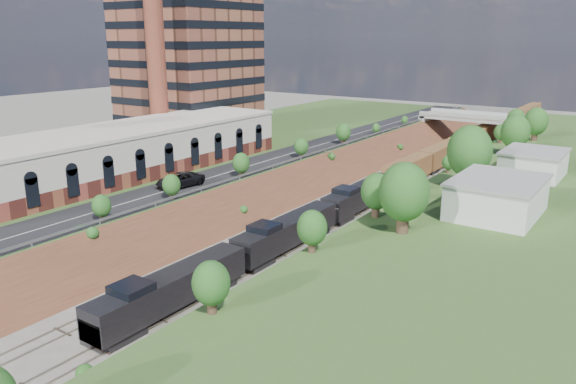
% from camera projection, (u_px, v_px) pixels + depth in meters
% --- Properties ---
extents(platform_left, '(44.00, 180.00, 5.00)m').
position_uv_depth(platform_left, '(190.00, 163.00, 103.02)').
color(platform_left, '#3F5C26').
rests_on(platform_left, ground).
extents(embankment_left, '(10.00, 180.00, 10.00)m').
position_uv_depth(embankment_left, '(289.00, 195.00, 91.74)').
color(embankment_left, brown).
rests_on(embankment_left, ground).
extents(embankment_right, '(10.00, 180.00, 10.00)m').
position_uv_depth(embankment_right, '(417.00, 218.00, 79.79)').
color(embankment_right, brown).
rests_on(embankment_right, ground).
extents(rail_left_track, '(1.58, 180.00, 0.18)m').
position_uv_depth(rail_left_track, '(334.00, 202.00, 87.16)').
color(rail_left_track, gray).
rests_on(rail_left_track, ground).
extents(rail_right_track, '(1.58, 180.00, 0.18)m').
position_uv_depth(rail_right_track, '(364.00, 208.00, 84.33)').
color(rail_right_track, gray).
rests_on(rail_right_track, ground).
extents(road, '(8.00, 180.00, 0.10)m').
position_uv_depth(road, '(267.00, 161.00, 92.83)').
color(road, black).
rests_on(road, platform_left).
extents(guardrail, '(0.10, 171.00, 0.70)m').
position_uv_depth(guardrail, '(287.00, 161.00, 90.31)').
color(guardrail, '#99999E').
rests_on(guardrail, platform_left).
extents(commercial_building, '(14.30, 62.30, 7.00)m').
position_uv_depth(commercial_building, '(107.00, 154.00, 81.19)').
color(commercial_building, brown).
rests_on(commercial_building, platform_left).
extents(smokestack, '(3.20, 3.20, 40.00)m').
position_uv_depth(smokestack, '(155.00, 36.00, 95.42)').
color(smokestack, brown).
rests_on(smokestack, platform_left).
extents(overpass, '(24.50, 8.30, 7.40)m').
position_uv_depth(overpass, '(473.00, 123.00, 133.77)').
color(overpass, gray).
rests_on(overpass, ground).
extents(white_building_near, '(9.00, 12.00, 4.00)m').
position_uv_depth(white_building_near, '(497.00, 198.00, 64.76)').
color(white_building_near, silver).
rests_on(white_building_near, platform_right).
extents(white_building_far, '(8.00, 10.00, 3.60)m').
position_uv_depth(white_building_far, '(533.00, 164.00, 82.59)').
color(white_building_far, silver).
rests_on(white_building_far, platform_right).
extents(tree_right_large, '(5.25, 5.25, 7.61)m').
position_uv_depth(tree_right_large, '(404.00, 193.00, 58.10)').
color(tree_right_large, '#473323').
rests_on(tree_right_large, platform_right).
extents(tree_left_crest, '(2.45, 2.45, 3.55)m').
position_uv_depth(tree_left_crest, '(68.00, 215.00, 58.46)').
color(tree_left_crest, '#473323').
rests_on(tree_left_crest, platform_left).
extents(freight_train, '(3.03, 170.43, 4.55)m').
position_uv_depth(freight_train, '(452.00, 149.00, 115.15)').
color(freight_train, black).
rests_on(freight_train, ground).
extents(suv, '(4.19, 7.28, 1.91)m').
position_uv_depth(suv, '(180.00, 180.00, 76.67)').
color(suv, black).
rests_on(suv, road).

